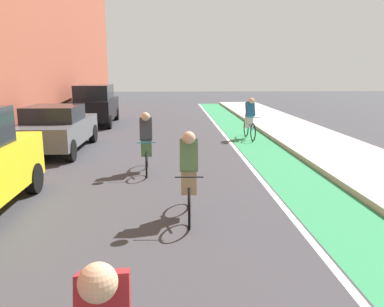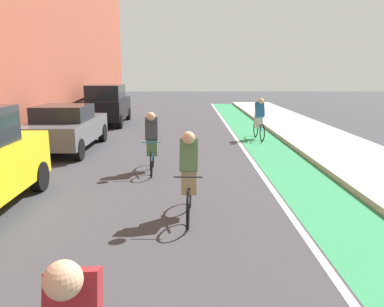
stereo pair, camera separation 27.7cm
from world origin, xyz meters
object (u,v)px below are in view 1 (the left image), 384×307
Objects in this scene: cyclist_trailing at (146,140)px; cyclist_mid at (189,172)px; cyclist_far at (250,117)px; parked_suv_black at (96,104)px; parked_sedan_gray at (56,128)px.

cyclist_mid is at bearing -73.31° from cyclist_trailing.
cyclist_far reaches higher than cyclist_trailing.
parked_suv_black reaches higher than cyclist_mid.
parked_sedan_gray is 4.27m from cyclist_trailing.
cyclist_trailing is (3.16, -2.87, 0.06)m from parked_sedan_gray.
cyclist_mid is at bearing -72.05° from parked_suv_black.
cyclist_far is at bearing 53.19° from cyclist_trailing.
cyclist_trailing is 6.22m from cyclist_far.
parked_sedan_gray is 7.20m from cyclist_far.
cyclist_trailing reaches higher than parked_sedan_gray.
parked_sedan_gray is at bearing 123.97° from cyclist_mid.
parked_sedan_gray is 0.95× the size of parked_suv_black.
parked_suv_black is at bearing 89.98° from parked_sedan_gray.
parked_suv_black is 2.60× the size of cyclist_far.
cyclist_far is at bearing -33.27° from parked_suv_black.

